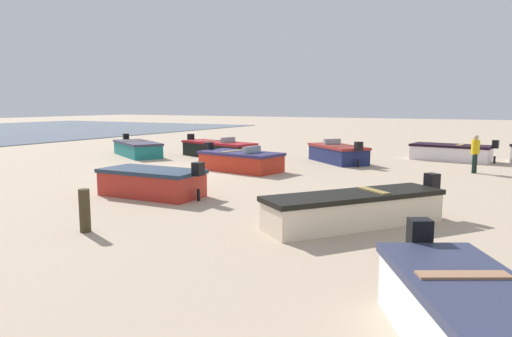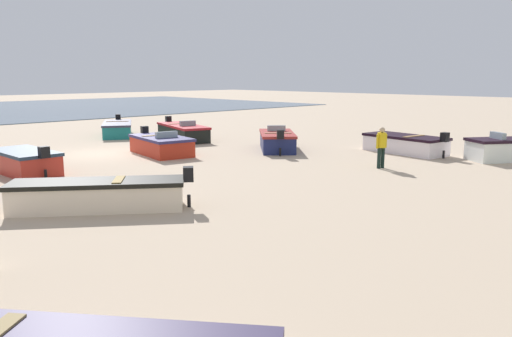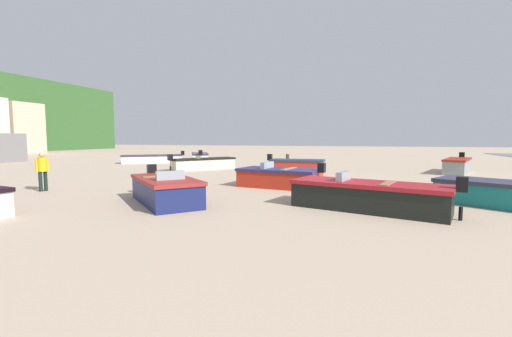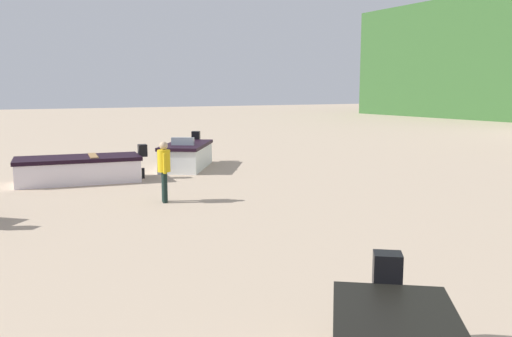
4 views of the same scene
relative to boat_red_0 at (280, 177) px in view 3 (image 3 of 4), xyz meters
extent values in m
plane|color=tan|center=(1.74, -2.04, -0.43)|extent=(160.00, 160.00, 0.00)
cube|color=#CFB391|center=(22.31, 44.88, 3.20)|extent=(4.96, 5.83, 7.26)
cube|color=#B22A18|center=(0.00, 0.01, -0.08)|extent=(2.29, 3.75, 0.71)
cube|color=#2A2553|center=(0.00, 0.01, 0.34)|extent=(2.38, 3.86, 0.12)
cube|color=black|center=(-0.34, -1.89, 0.52)|extent=(0.36, 0.33, 0.40)
cylinder|color=black|center=(-0.34, -1.89, -0.25)|extent=(0.12, 0.12, 0.36)
cube|color=#8C9EA8|center=(0.11, 0.61, 0.54)|extent=(1.04, 0.38, 0.28)
cube|color=#96784B|center=(-0.07, -0.42, 0.39)|extent=(1.46, 0.49, 0.08)
cube|color=navy|center=(-4.86, 2.79, -0.06)|extent=(3.51, 3.63, 0.74)
cube|color=maroon|center=(-4.86, 2.79, 0.37)|extent=(3.64, 3.75, 0.12)
cube|color=black|center=(-3.54, 4.22, 0.55)|extent=(0.43, 0.42, 0.40)
cylinder|color=black|center=(-3.54, 4.22, -0.25)|extent=(0.14, 0.14, 0.37)
cube|color=#8C9EA8|center=(-5.28, 2.33, 0.57)|extent=(0.80, 0.76, 0.28)
cube|color=#966748|center=(-4.56, 3.11, 0.42)|extent=(1.11, 1.05, 0.08)
cube|color=#B32A20|center=(6.26, 0.37, -0.06)|extent=(1.56, 3.23, 0.74)
cube|color=#203146|center=(6.26, 0.37, 0.37)|extent=(1.64, 3.34, 0.12)
cube|color=black|center=(6.22, 2.15, 0.55)|extent=(0.33, 0.29, 0.40)
cylinder|color=black|center=(6.22, 2.15, -0.25)|extent=(0.10, 0.10, 0.37)
cube|color=beige|center=(6.84, 7.13, -0.09)|extent=(4.26, 3.62, 0.69)
cube|color=black|center=(6.84, 7.13, 0.32)|extent=(4.39, 3.74, 0.12)
cube|color=black|center=(4.91, 8.60, 0.50)|extent=(0.42, 0.42, 0.40)
cylinder|color=black|center=(4.91, 8.60, -0.26)|extent=(0.14, 0.14, 0.34)
cube|color=olive|center=(6.39, 7.47, 0.37)|extent=(0.77, 0.91, 0.08)
cube|color=black|center=(-3.99, -3.73, -0.06)|extent=(2.64, 4.73, 0.74)
cube|color=maroon|center=(-3.99, -3.73, 0.36)|extent=(2.74, 4.85, 0.12)
cube|color=black|center=(-4.65, -6.07, 0.54)|extent=(0.38, 0.36, 0.40)
cylinder|color=black|center=(-4.65, -6.07, -0.25)|extent=(0.12, 0.12, 0.37)
cube|color=#8C9EA8|center=(-3.77, -2.97, 0.56)|extent=(0.91, 0.43, 0.28)
cube|color=#97664A|center=(-4.14, -4.27, 0.41)|extent=(1.27, 0.57, 0.08)
cube|color=white|center=(12.21, 10.13, -0.04)|extent=(3.67, 2.79, 0.78)
cube|color=#2E344F|center=(12.21, 10.13, 0.41)|extent=(3.80, 2.91, 0.12)
cube|color=black|center=(10.52, 9.21, 0.59)|extent=(0.40, 0.41, 0.40)
cylinder|color=black|center=(10.52, 9.21, -0.24)|extent=(0.14, 0.14, 0.39)
cube|color=#9D7050|center=(11.82, 9.93, 0.46)|extent=(0.73, 1.07, 0.08)
cube|color=silver|center=(11.22, 14.35, -0.13)|extent=(4.17, 4.81, 0.60)
cube|color=#322A49|center=(11.22, 14.35, 0.23)|extent=(4.30, 4.94, 0.12)
cube|color=black|center=(12.89, 12.21, 0.41)|extent=(0.42, 0.42, 0.40)
cylinder|color=black|center=(12.89, 12.21, -0.28)|extent=(0.14, 0.14, 0.30)
cube|color=olive|center=(11.61, 13.85, 0.28)|extent=(1.04, 0.89, 0.08)
cube|color=gray|center=(9.39, -9.22, -0.03)|extent=(4.17, 2.41, 0.80)
cube|color=maroon|center=(9.39, -9.22, 0.43)|extent=(4.29, 2.52, 0.12)
cube|color=black|center=(11.45, -9.94, 0.61)|extent=(0.37, 0.39, 0.40)
cylinder|color=black|center=(11.45, -9.94, -0.23)|extent=(0.13, 0.13, 0.40)
cube|color=#986641|center=(9.86, -9.38, 0.48)|extent=(0.55, 1.00, 0.08)
cylinder|color=#3D341F|center=(10.29, 1.87, 0.07)|extent=(0.25, 0.25, 0.99)
cylinder|color=black|center=(-4.01, 9.04, -0.02)|extent=(0.17, 0.17, 0.82)
cylinder|color=black|center=(-4.20, 9.09, -0.02)|extent=(0.17, 0.17, 0.82)
cylinder|color=gold|center=(-4.10, 9.07, 0.68)|extent=(0.41, 0.41, 0.58)
cylinder|color=gold|center=(-3.89, 9.01, 0.64)|extent=(0.11, 0.11, 0.54)
cylinder|color=gold|center=(-4.32, 9.12, 0.64)|extent=(0.11, 0.11, 0.54)
sphere|color=tan|center=(-4.10, 9.07, 1.08)|extent=(0.27, 0.27, 0.22)
camera|label=1|loc=(17.68, 10.30, 2.49)|focal=33.04mm
camera|label=2|loc=(13.09, 19.57, 3.13)|focal=35.48mm
camera|label=3|loc=(-14.81, -3.55, 1.75)|focal=23.95mm
camera|label=4|loc=(9.37, 4.43, 2.55)|focal=37.80mm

